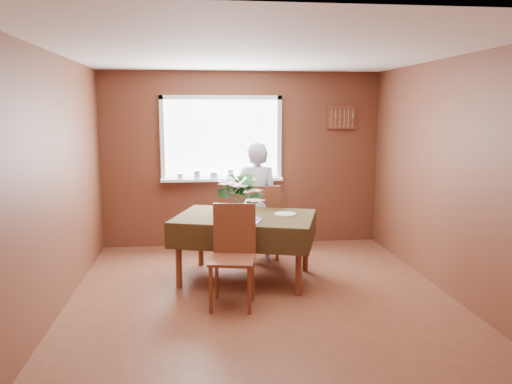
{
  "coord_description": "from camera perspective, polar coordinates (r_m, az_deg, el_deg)",
  "views": [
    {
      "loc": [
        -0.64,
        -4.9,
        1.95
      ],
      "look_at": [
        0.0,
        0.55,
        1.05
      ],
      "focal_mm": 35.0,
      "sensor_mm": 36.0,
      "label": 1
    }
  ],
  "objects": [
    {
      "name": "spoon_rack",
      "position": [
        7.42,
        9.79,
        8.4
      ],
      "size": [
        0.44,
        0.05,
        0.33
      ],
      "color": "brown",
      "rests_on": "wall_back"
    },
    {
      "name": "ceiling",
      "position": [
        4.97,
        0.76,
        15.66
      ],
      "size": [
        4.5,
        4.5,
        0.0
      ],
      "primitive_type": "plane",
      "rotation": [
        3.14,
        0.0,
        0.0
      ],
      "color": "white",
      "rests_on": "wall_back"
    },
    {
      "name": "seated_woman",
      "position": [
        6.42,
        0.06,
        -1.21
      ],
      "size": [
        0.63,
        0.48,
        1.56
      ],
      "primitive_type": "imported",
      "rotation": [
        0.0,
        0.0,
        2.94
      ],
      "color": "white",
      "rests_on": "floor"
    },
    {
      "name": "chair_far",
      "position": [
        6.5,
        0.67,
        -3.18
      ],
      "size": [
        0.46,
        0.46,
        1.0
      ],
      "rotation": [
        0.0,
        0.0,
        3.21
      ],
      "color": "brown",
      "rests_on": "floor"
    },
    {
      "name": "window_assembly",
      "position": [
        7.13,
        -3.94,
        4.46
      ],
      "size": [
        1.72,
        0.2,
        1.22
      ],
      "color": "white",
      "rests_on": "wall_back"
    },
    {
      "name": "floor",
      "position": [
        5.31,
        0.7,
        -12.22
      ],
      "size": [
        4.5,
        4.5,
        0.0
      ],
      "primitive_type": "plane",
      "color": "brown",
      "rests_on": "ground"
    },
    {
      "name": "wall_front",
      "position": [
        2.81,
        6.65,
        -5.13
      ],
      "size": [
        4.0,
        0.0,
        4.0
      ],
      "primitive_type": "plane",
      "rotation": [
        -1.57,
        0.0,
        0.0
      ],
      "color": "brown",
      "rests_on": "floor"
    },
    {
      "name": "dining_table",
      "position": [
        5.75,
        -1.26,
        -3.6
      ],
      "size": [
        1.8,
        1.48,
        0.76
      ],
      "rotation": [
        0.0,
        0.0,
        -0.3
      ],
      "color": "brown",
      "rests_on": "floor"
    },
    {
      "name": "wall_left",
      "position": [
        5.14,
        -21.99,
        0.8
      ],
      "size": [
        0.0,
        4.5,
        4.5
      ],
      "primitive_type": "plane",
      "rotation": [
        1.57,
        0.0,
        1.57
      ],
      "color": "brown",
      "rests_on": "floor"
    },
    {
      "name": "chair_near",
      "position": [
        5.06,
        -2.62,
        -6.76
      ],
      "size": [
        0.51,
        0.51,
        1.02
      ],
      "rotation": [
        0.0,
        0.0,
        -0.19
      ],
      "color": "brown",
      "rests_on": "floor"
    },
    {
      "name": "wall_right",
      "position": [
        5.61,
        21.45,
        1.5
      ],
      "size": [
        0.0,
        4.5,
        4.5
      ],
      "primitive_type": "plane",
      "rotation": [
        1.57,
        0.0,
        -1.57
      ],
      "color": "brown",
      "rests_on": "floor"
    },
    {
      "name": "side_plate",
      "position": [
        5.79,
        3.35,
        -2.53
      ],
      "size": [
        0.28,
        0.28,
        0.01
      ],
      "primitive_type": "cylinder",
      "rotation": [
        0.0,
        0.0,
        -0.11
      ],
      "color": "white",
      "rests_on": "dining_table"
    },
    {
      "name": "flower_bouquet",
      "position": [
        5.46,
        -1.92,
        -0.26
      ],
      "size": [
        0.51,
        0.51,
        0.44
      ],
      "rotation": [
        0.0,
        0.0,
        -0.22
      ],
      "color": "white",
      "rests_on": "dining_table"
    },
    {
      "name": "wall_back",
      "position": [
        7.21,
        -1.57,
        3.74
      ],
      "size": [
        4.0,
        0.0,
        4.0
      ],
      "primitive_type": "plane",
      "rotation": [
        1.57,
        0.0,
        0.0
      ],
      "color": "brown",
      "rests_on": "floor"
    },
    {
      "name": "table_knife",
      "position": [
        5.49,
        0.09,
        -3.15
      ],
      "size": [
        0.14,
        0.21,
        0.0
      ],
      "primitive_type": "cube",
      "rotation": [
        0.0,
        0.0,
        -0.55
      ],
      "color": "silver",
      "rests_on": "dining_table"
    }
  ]
}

